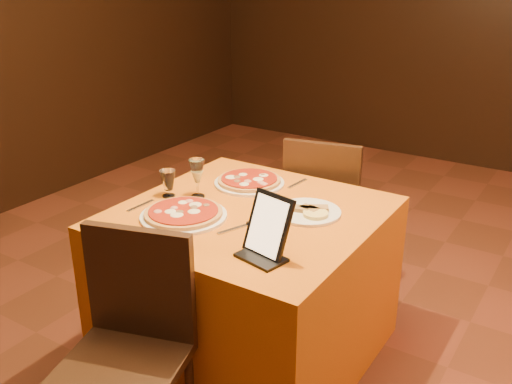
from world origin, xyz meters
The scene contains 12 objects.
main_table centered at (-0.49, 0.04, 0.38)m, with size 1.10×1.10×0.75m, color #C6600C.
chair_main_near centered at (-0.49, -0.78, 0.46)m, with size 0.46×0.46×0.91m, color black, non-canonical shape.
chair_main_far centered at (-0.49, 0.87, 0.46)m, with size 0.45×0.45×0.91m, color black, non-canonical shape.
pizza_near centered at (-0.69, -0.17, 0.77)m, with size 0.38×0.38×0.03m.
pizza_far centered at (-0.67, 0.32, 0.77)m, with size 0.35×0.35×0.03m.
cutlet_dish centered at (-0.26, 0.16, 0.76)m, with size 0.30×0.30×0.03m.
wine_glass centered at (-0.79, 0.05, 0.84)m, with size 0.07×0.07×0.19m, color #E7EE87, non-canonical shape.
water_glass centered at (-0.91, -0.02, 0.81)m, with size 0.07×0.07×0.13m, color white, non-canonical shape.
tablet centered at (-0.21, -0.25, 0.87)m, with size 0.19×0.02×0.24m, color black.
knife centered at (-0.43, -0.12, 0.75)m, with size 0.21×0.02×0.01m, color silver.
fork_near centered at (-0.94, -0.18, 0.75)m, with size 0.16×0.02×0.01m, color #ACABB2.
fork_far centered at (-0.47, 0.45, 0.75)m, with size 0.16×0.02×0.01m, color silver.
Camera 1 is at (0.79, -1.90, 1.78)m, focal length 40.00 mm.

